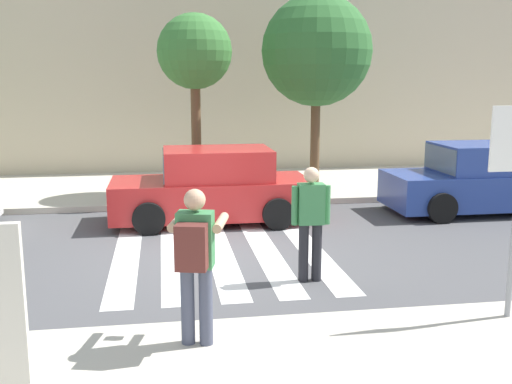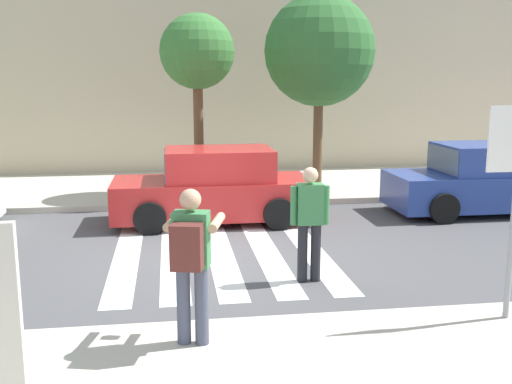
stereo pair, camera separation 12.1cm
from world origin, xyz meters
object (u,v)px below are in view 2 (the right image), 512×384
object	(u,v)px
photographer_with_backpack	(191,254)
pedestrian_crossing	(310,218)
parked_car_blue	(483,181)
street_tree_east	(319,51)
street_tree_center	(197,54)
parked_car_red	(214,188)

from	to	relation	value
photographer_with_backpack	pedestrian_crossing	distance (m)	2.88
parked_car_blue	street_tree_east	world-z (taller)	street_tree_east
parked_car_blue	street_tree_center	world-z (taller)	street_tree_center
photographer_with_backpack	parked_car_blue	distance (m)	9.13
street_tree_east	parked_car_blue	bearing A→B (deg)	-39.06
pedestrian_crossing	parked_car_blue	distance (m)	6.30
parked_car_blue	street_tree_east	xyz separation A→B (m)	(-3.17, 2.57, 2.91)
parked_car_blue	pedestrian_crossing	bearing A→B (deg)	-141.29
pedestrian_crossing	parked_car_red	xyz separation A→B (m)	(-1.12, 3.94, -0.25)
photographer_with_backpack	street_tree_center	world-z (taller)	street_tree_center
pedestrian_crossing	parked_car_blue	xyz separation A→B (m)	(4.91, 3.94, -0.25)
pedestrian_crossing	parked_car_red	world-z (taller)	pedestrian_crossing
parked_car_blue	street_tree_east	distance (m)	5.01
photographer_with_backpack	pedestrian_crossing	world-z (taller)	photographer_with_backpack
photographer_with_backpack	street_tree_center	xyz separation A→B (m)	(0.52, 8.57, 2.38)
parked_car_blue	street_tree_center	xyz separation A→B (m)	(-6.21, 2.42, 2.82)
street_tree_center	parked_car_blue	bearing A→B (deg)	-21.27
pedestrian_crossing	parked_car_blue	bearing A→B (deg)	38.71
pedestrian_crossing	photographer_with_backpack	bearing A→B (deg)	-129.36
parked_car_red	parked_car_blue	distance (m)	6.03
photographer_with_backpack	parked_car_blue	size ratio (longest dim) A/B	0.42
street_tree_center	parked_car_red	bearing A→B (deg)	-85.71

